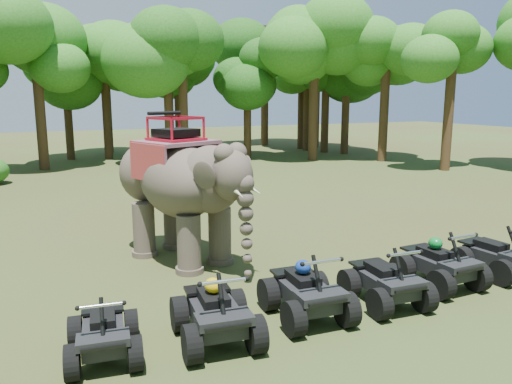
# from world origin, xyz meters

# --- Properties ---
(ground) EXTENTS (110.00, 110.00, 0.00)m
(ground) POSITION_xyz_m (0.00, 0.00, 0.00)
(ground) COLOR #47381E
(ground) RESTS_ON ground
(elephant) EXTENTS (3.49, 4.90, 3.77)m
(elephant) POSITION_xyz_m (-1.50, 2.57, 1.88)
(elephant) COLOR #4A4036
(elephant) RESTS_ON ground
(atv_0) EXTENTS (1.33, 1.70, 1.16)m
(atv_0) POSITION_xyz_m (-4.06, -1.76, 0.58)
(atv_0) COLOR black
(atv_0) RESTS_ON ground
(atv_1) EXTENTS (1.52, 1.95, 1.35)m
(atv_1) POSITION_xyz_m (-2.21, -1.96, 0.67)
(atv_1) COLOR black
(atv_1) RESTS_ON ground
(atv_2) EXTENTS (1.46, 1.92, 1.36)m
(atv_2) POSITION_xyz_m (-0.33, -1.81, 0.68)
(atv_2) COLOR black
(atv_2) RESTS_ON ground
(atv_3) EXTENTS (1.40, 1.83, 1.29)m
(atv_3) POSITION_xyz_m (1.45, -1.93, 0.64)
(atv_3) COLOR black
(atv_3) RESTS_ON ground
(atv_4) EXTENTS (1.34, 1.82, 1.33)m
(atv_4) POSITION_xyz_m (3.19, -1.62, 0.66)
(atv_4) COLOR black
(atv_4) RESTS_ON ground
(atv_5) EXTENTS (1.37, 1.80, 1.27)m
(atv_5) POSITION_xyz_m (4.95, -1.64, 0.63)
(atv_5) COLOR black
(atv_5) RESTS_ON ground
(tree_0) EXTENTS (5.83, 5.83, 8.33)m
(tree_0) POSITION_xyz_m (0.00, 24.93, 4.17)
(tree_0) COLOR #195114
(tree_0) RESTS_ON ground
(tree_1) EXTENTS (5.52, 5.52, 7.89)m
(tree_1) POSITION_xyz_m (3.87, 20.19, 3.94)
(tree_1) COLOR #195114
(tree_1) RESTS_ON ground
(tree_2) EXTENTS (4.94, 4.94, 7.06)m
(tree_2) POSITION_xyz_m (8.64, 21.41, 3.53)
(tree_2) COLOR #195114
(tree_2) RESTS_ON ground
(tree_3) EXTENTS (6.98, 6.98, 9.96)m
(tree_3) POSITION_xyz_m (12.13, 18.70, 4.98)
(tree_3) COLOR #195114
(tree_3) RESTS_ON ground
(tree_4) EXTENTS (6.40, 6.40, 9.15)m
(tree_4) POSITION_xyz_m (16.01, 16.41, 4.57)
(tree_4) COLOR #195114
(tree_4) RESTS_ON ground
(tree_5) EXTENTS (5.64, 5.64, 8.06)m
(tree_5) POSITION_xyz_m (16.63, 11.60, 4.03)
(tree_5) COLOR #195114
(tree_5) RESTS_ON ground
(tree_29) EXTENTS (6.15, 6.15, 8.79)m
(tree_29) POSITION_xyz_m (-4.13, 21.44, 4.39)
(tree_29) COLOR #195114
(tree_29) RESTS_ON ground
(tree_32) EXTENTS (5.64, 5.64, 8.05)m
(tree_32) POSITION_xyz_m (0.67, 28.91, 4.03)
(tree_32) COLOR #195114
(tree_32) RESTS_ON ground
(tree_33) EXTENTS (5.08, 5.08, 7.25)m
(tree_33) POSITION_xyz_m (-2.35, 25.72, 3.63)
(tree_33) COLOR #195114
(tree_33) RESTS_ON ground
(tree_34) EXTENTS (6.94, 6.94, 9.92)m
(tree_34) POSITION_xyz_m (16.84, 26.09, 4.96)
(tree_34) COLOR #195114
(tree_34) RESTS_ON ground
(tree_35) EXTENTS (7.67, 7.67, 10.96)m
(tree_35) POSITION_xyz_m (13.66, 29.19, 5.48)
(tree_35) COLOR #195114
(tree_35) RESTS_ON ground
(tree_36) EXTENTS (5.96, 5.96, 8.51)m
(tree_36) POSITION_xyz_m (15.05, 25.38, 4.26)
(tree_36) COLOR #195114
(tree_36) RESTS_ON ground
(tree_37) EXTENTS (6.14, 6.14, 8.77)m
(tree_37) POSITION_xyz_m (3.09, 20.71, 4.38)
(tree_37) COLOR #195114
(tree_37) RESTS_ON ground
(tree_38) EXTENTS (6.36, 6.36, 9.09)m
(tree_38) POSITION_xyz_m (14.79, 24.03, 4.55)
(tree_38) COLOR #195114
(tree_38) RESTS_ON ground
(tree_39) EXTENTS (5.13, 5.13, 7.33)m
(tree_39) POSITION_xyz_m (5.01, 25.34, 3.67)
(tree_39) COLOR #195114
(tree_39) RESTS_ON ground
(tree_41) EXTENTS (6.18, 6.18, 8.83)m
(tree_41) POSITION_xyz_m (15.37, 22.38, 4.41)
(tree_41) COLOR #195114
(tree_41) RESTS_ON ground
(tree_42) EXTENTS (5.85, 5.85, 8.35)m
(tree_42) POSITION_xyz_m (16.14, 20.87, 4.18)
(tree_42) COLOR #195114
(tree_42) RESTS_ON ground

